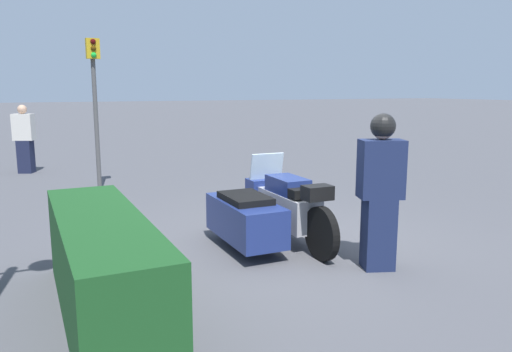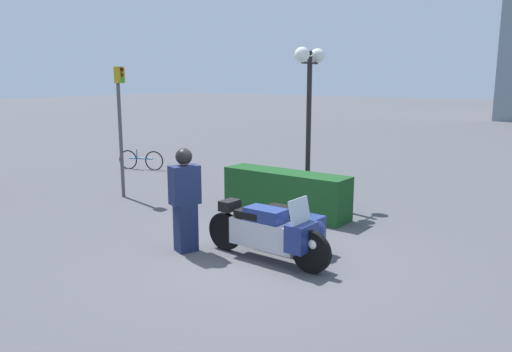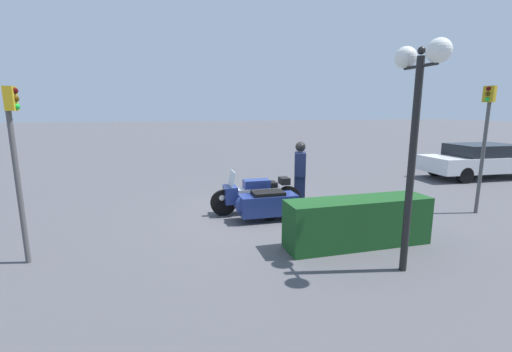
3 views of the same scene
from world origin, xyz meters
The scene contains 6 objects.
ground_plane centered at (0.00, 0.00, 0.00)m, with size 160.00×160.00×0.00m, color #4C4C51.
police_motorcycle centered at (0.32, 0.28, 0.47)m, with size 2.47×1.28×1.17m.
officer_rider centered at (-1.14, -0.54, 0.97)m, with size 0.46×0.58×1.84m.
hedge_bush_curbside centered at (-1.11, 2.61, 0.49)m, with size 3.00×0.74×0.97m, color #19471E.
traffic_light_near centered at (5.06, 1.77, 2.07)m, with size 0.23×0.27×3.11m.
pedestrian_bystander centered at (8.17, 3.12, 0.86)m, with size 0.47×0.57×1.72m.
Camera 1 is at (-5.66, 3.20, 2.12)m, focal length 35.00 mm.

